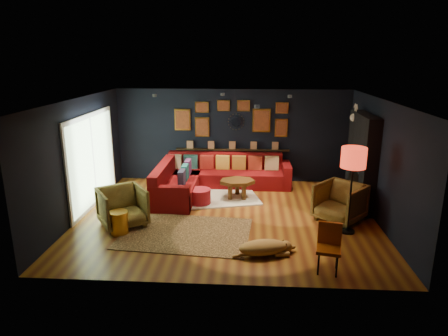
# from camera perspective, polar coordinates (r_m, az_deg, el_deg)

# --- Properties ---
(floor) EXTENTS (6.50, 6.50, 0.00)m
(floor) POSITION_cam_1_polar(r_m,az_deg,el_deg) (9.00, 0.41, -6.97)
(floor) COLOR #8C581A
(floor) RESTS_ON ground
(room_walls) EXTENTS (6.50, 6.50, 6.50)m
(room_walls) POSITION_cam_1_polar(r_m,az_deg,el_deg) (8.51, 0.44, 2.98)
(room_walls) COLOR black
(room_walls) RESTS_ON ground
(sectional) EXTENTS (3.41, 2.69, 0.86)m
(sectional) POSITION_cam_1_polar(r_m,az_deg,el_deg) (10.63, -2.34, -1.51)
(sectional) COLOR maroon
(sectional) RESTS_ON ground
(ledge) EXTENTS (3.20, 0.12, 0.04)m
(ledge) POSITION_cam_1_polar(r_m,az_deg,el_deg) (11.27, 1.19, 2.64)
(ledge) COLOR black
(ledge) RESTS_ON room_walls
(gallery_wall) EXTENTS (3.15, 0.04, 1.02)m
(gallery_wall) POSITION_cam_1_polar(r_m,az_deg,el_deg) (11.14, 1.16, 7.14)
(gallery_wall) COLOR gold
(gallery_wall) RESTS_ON room_walls
(sunburst_mirror) EXTENTS (0.47, 0.16, 0.47)m
(sunburst_mirror) POSITION_cam_1_polar(r_m,az_deg,el_deg) (11.16, 1.74, 6.59)
(sunburst_mirror) COLOR silver
(sunburst_mirror) RESTS_ON room_walls
(fireplace) EXTENTS (0.31, 1.60, 2.20)m
(fireplace) POSITION_cam_1_polar(r_m,az_deg,el_deg) (9.87, 18.97, 0.48)
(fireplace) COLOR black
(fireplace) RESTS_ON ground
(deer_head) EXTENTS (0.50, 0.28, 0.45)m
(deer_head) POSITION_cam_1_polar(r_m,az_deg,el_deg) (10.15, 19.02, 6.84)
(deer_head) COLOR white
(deer_head) RESTS_ON fireplace
(sliding_door) EXTENTS (0.06, 2.80, 2.20)m
(sliding_door) POSITION_cam_1_polar(r_m,az_deg,el_deg) (9.91, -18.28, 1.07)
(sliding_door) COLOR white
(sliding_door) RESTS_ON ground
(ceiling_spots) EXTENTS (3.30, 2.50, 0.06)m
(ceiling_spots) POSITION_cam_1_polar(r_m,az_deg,el_deg) (9.15, 0.73, 10.01)
(ceiling_spots) COLOR black
(ceiling_spots) RESTS_ON room_walls
(shag_rug) EXTENTS (2.74, 2.27, 0.03)m
(shag_rug) POSITION_cam_1_polar(r_m,az_deg,el_deg) (10.24, -2.17, -4.00)
(shag_rug) COLOR white
(shag_rug) RESTS_ON ground
(leopard_rug) EXTENTS (2.70, 2.04, 0.01)m
(leopard_rug) POSITION_cam_1_polar(r_m,az_deg,el_deg) (8.23, -5.46, -9.24)
(leopard_rug) COLOR tan
(leopard_rug) RESTS_ON ground
(coffee_table) EXTENTS (1.00, 0.81, 0.45)m
(coffee_table) POSITION_cam_1_polar(r_m,az_deg,el_deg) (10.00, 1.90, -2.21)
(coffee_table) COLOR #583517
(coffee_table) RESTS_ON shag_rug
(pouf) EXTENTS (0.53, 0.53, 0.35)m
(pouf) POSITION_cam_1_polar(r_m,az_deg,el_deg) (9.67, -3.47, -4.03)
(pouf) COLOR #A61B2A
(pouf) RESTS_ON shag_rug
(armchair_left) EXTENTS (1.20, 1.19, 0.91)m
(armchair_left) POSITION_cam_1_polar(r_m,az_deg,el_deg) (8.65, -14.32, -5.18)
(armchair_left) COLOR #B08C3A
(armchair_left) RESTS_ON ground
(armchair_right) EXTENTS (1.22, 1.22, 0.92)m
(armchair_right) POSITION_cam_1_polar(r_m,az_deg,el_deg) (9.00, 16.23, -4.49)
(armchair_right) COLOR #B08C3A
(armchair_right) RESTS_ON ground
(gold_stool) EXTENTS (0.37, 0.37, 0.47)m
(gold_stool) POSITION_cam_1_polar(r_m,az_deg,el_deg) (8.38, -14.76, -7.54)
(gold_stool) COLOR gold
(gold_stool) RESTS_ON ground
(orange_chair) EXTENTS (0.46, 0.46, 0.82)m
(orange_chair) POSITION_cam_1_polar(r_m,az_deg,el_deg) (6.93, 14.78, -10.38)
(orange_chair) COLOR black
(orange_chair) RESTS_ON ground
(floor_lamp) EXTENTS (0.49, 0.49, 1.77)m
(floor_lamp) POSITION_cam_1_polar(r_m,az_deg,el_deg) (8.15, 18.01, 0.94)
(floor_lamp) COLOR black
(floor_lamp) RESTS_ON ground
(dog) EXTENTS (1.31, 0.86, 0.38)m
(dog) POSITION_cam_1_polar(r_m,az_deg,el_deg) (7.32, 5.61, -10.86)
(dog) COLOR #AD7842
(dog) RESTS_ON leopard_rug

